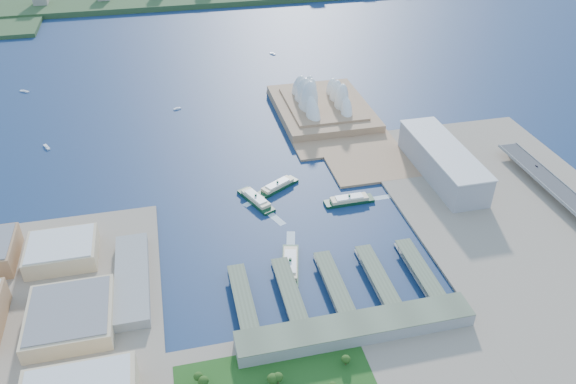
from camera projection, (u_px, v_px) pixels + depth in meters
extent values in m
plane|color=#0E2143|center=(299.00, 240.00, 573.36)|extent=(3000.00, 3000.00, 0.00)
cube|color=gray|center=(23.00, 365.00, 440.57)|extent=(220.00, 390.00, 3.00)
cube|color=gray|center=(536.00, 235.00, 577.18)|extent=(240.00, 500.00, 3.00)
cube|color=#9F7957|center=(328.00, 117.00, 803.13)|extent=(135.00, 220.00, 3.00)
cube|color=gray|center=(442.00, 161.00, 663.34)|extent=(45.00, 155.00, 35.00)
cube|color=gray|center=(356.00, 329.00, 461.93)|extent=(200.00, 28.00, 12.00)
imported|color=slate|center=(537.00, 166.00, 664.70)|extent=(1.73, 4.24, 1.23)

